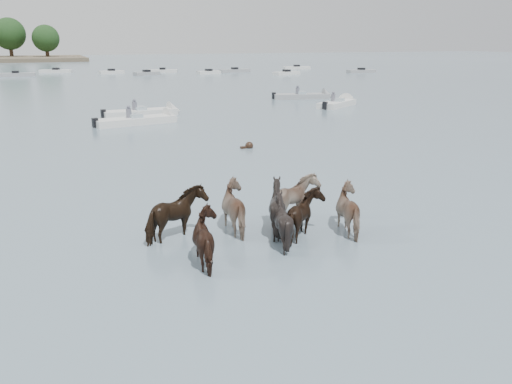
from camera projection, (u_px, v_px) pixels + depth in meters
name	position (u px, v px, depth m)	size (l,w,h in m)	color
ground	(191.00, 245.00, 15.13)	(400.00, 400.00, 0.00)	#4A606B
pony_herd	(268.00, 215.00, 15.63)	(7.09, 4.06, 1.71)	black
swimming_pony	(248.00, 146.00, 28.54)	(0.72, 0.44, 0.44)	black
motorboat_b	(146.00, 120.00, 36.94)	(6.27, 2.80, 1.92)	silver
motorboat_c	(150.00, 112.00, 40.87)	(6.24, 2.14, 1.92)	silver
motorboat_d	(340.00, 103.00, 46.74)	(5.27, 4.38, 1.92)	silver
motorboat_e	(309.00, 96.00, 52.42)	(6.18, 2.94, 1.92)	gray
distant_flotilla	(54.00, 75.00, 82.19)	(106.96, 27.32, 0.93)	silver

